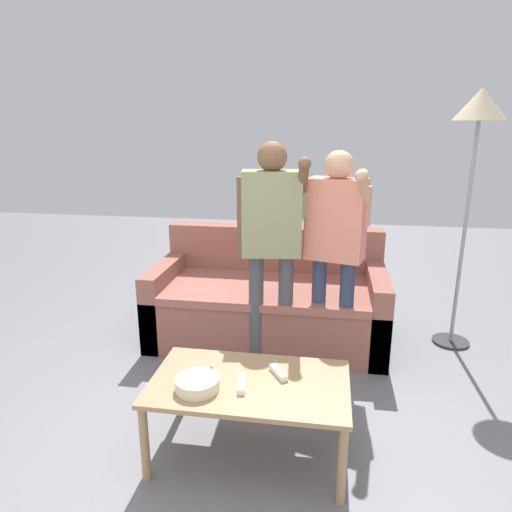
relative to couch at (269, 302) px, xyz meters
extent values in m
plane|color=slate|center=(-0.04, -1.44, -0.29)|extent=(12.00, 12.00, 0.00)
cube|color=brown|center=(0.00, -0.04, -0.09)|extent=(1.81, 0.93, 0.41)
cube|color=#94584D|center=(0.00, -0.12, 0.15)|extent=(1.53, 0.81, 0.06)
cube|color=brown|center=(0.00, 0.33, 0.34)|extent=(1.81, 0.18, 0.43)
cube|color=brown|center=(-0.83, -0.04, 0.01)|extent=(0.14, 0.93, 0.60)
cube|color=brown|center=(0.83, -0.04, 0.01)|extent=(0.14, 0.93, 0.60)
cube|color=#997551|center=(0.09, -1.43, 0.12)|extent=(1.00, 0.59, 0.03)
cylinder|color=#997551|center=(-0.38, -1.69, -0.09)|extent=(0.04, 0.04, 0.40)
cylinder|color=#997551|center=(0.56, -1.69, -0.09)|extent=(0.04, 0.04, 0.40)
cylinder|color=#997551|center=(-0.38, -1.17, -0.09)|extent=(0.04, 0.04, 0.40)
cylinder|color=#997551|center=(0.56, -1.17, -0.09)|extent=(0.04, 0.04, 0.40)
cylinder|color=beige|center=(-0.15, -1.54, 0.17)|extent=(0.22, 0.22, 0.06)
ellipsoid|color=white|center=(-0.11, -1.42, 0.16)|extent=(0.06, 0.09, 0.05)
cylinder|color=#4C4C51|center=(-0.11, -1.41, 0.19)|extent=(0.02, 0.02, 0.01)
cylinder|color=#2D2D33|center=(1.45, 0.09, -0.28)|extent=(0.28, 0.28, 0.02)
cylinder|color=gray|center=(1.45, 0.09, 0.57)|extent=(0.03, 0.03, 1.68)
cone|color=#C1AD89|center=(1.45, 0.09, 1.52)|extent=(0.36, 0.36, 0.22)
cylinder|color=#2D3856|center=(0.40, -0.38, 0.10)|extent=(0.10, 0.10, 0.79)
cylinder|color=#2D3856|center=(0.59, -0.43, 0.10)|extent=(0.10, 0.10, 0.79)
cube|color=#DB7F6B|center=(0.50, -0.40, 0.77)|extent=(0.42, 0.29, 0.55)
sphere|color=tan|center=(0.50, -0.40, 1.13)|extent=(0.19, 0.19, 0.19)
cylinder|color=tan|center=(0.32, -0.35, 0.75)|extent=(0.07, 0.07, 0.52)
cylinder|color=#DB7F6B|center=(0.68, -0.45, 0.88)|extent=(0.07, 0.07, 0.26)
cylinder|color=tan|center=(0.65, -0.55, 1.01)|extent=(0.12, 0.22, 0.24)
sphere|color=tan|center=(0.63, -0.65, 1.09)|extent=(0.08, 0.08, 0.08)
cylinder|color=#47474C|center=(-0.03, -0.48, 0.12)|extent=(0.10, 0.10, 0.82)
cylinder|color=#47474C|center=(0.17, -0.45, 0.12)|extent=(0.10, 0.10, 0.82)
cube|color=gray|center=(0.07, -0.47, 0.81)|extent=(0.41, 0.25, 0.57)
sphere|color=brown|center=(0.07, -0.47, 1.18)|extent=(0.20, 0.20, 0.20)
cylinder|color=brown|center=(-0.12, -0.49, 0.79)|extent=(0.07, 0.07, 0.53)
cylinder|color=gray|center=(0.27, -0.44, 0.92)|extent=(0.07, 0.07, 0.27)
cylinder|color=brown|center=(0.28, -0.54, 1.07)|extent=(0.09, 0.24, 0.24)
sphere|color=brown|center=(0.29, -0.64, 1.16)|extent=(0.08, 0.08, 0.08)
cube|color=white|center=(0.23, -1.35, 0.15)|extent=(0.11, 0.14, 0.03)
cylinder|color=silver|center=(0.21, -1.32, 0.17)|extent=(0.01, 0.01, 0.00)
cube|color=silver|center=(0.25, -1.38, 0.17)|extent=(0.02, 0.02, 0.00)
cube|color=white|center=(0.06, -1.48, 0.15)|extent=(0.06, 0.16, 0.03)
cylinder|color=silver|center=(0.05, -1.45, 0.17)|extent=(0.01, 0.01, 0.00)
cube|color=silver|center=(0.07, -1.53, 0.17)|extent=(0.02, 0.02, 0.00)
camera|label=1|loc=(0.45, -3.46, 1.39)|focal=32.40mm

